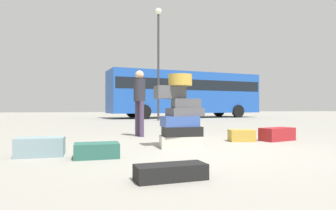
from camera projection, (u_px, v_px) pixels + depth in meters
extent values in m
plane|color=gray|center=(199.00, 148.00, 5.33)|extent=(80.00, 80.00, 0.00)
cube|color=beige|center=(181.00, 142.00, 5.39)|extent=(0.80, 0.56, 0.22)
cube|color=black|center=(182.00, 131.00, 5.38)|extent=(0.72, 0.47, 0.17)
cube|color=#334F99|center=(180.00, 121.00, 5.39)|extent=(0.66, 0.43, 0.19)
cube|color=#4C4C51|center=(185.00, 112.00, 5.45)|extent=(0.68, 0.49, 0.15)
cube|color=#4C4C51|center=(186.00, 103.00, 5.46)|extent=(0.50, 0.32, 0.18)
cube|color=#4C4C51|center=(170.00, 92.00, 5.46)|extent=(0.56, 0.37, 0.24)
cylinder|color=#B28C33|center=(180.00, 80.00, 5.40)|extent=(0.44, 0.44, 0.21)
cube|color=black|center=(171.00, 172.00, 3.00)|extent=(0.76, 0.35, 0.16)
cube|color=#26594C|center=(97.00, 150.00, 4.30)|extent=(0.65, 0.40, 0.22)
cube|color=#B28C33|center=(241.00, 135.00, 6.39)|extent=(0.59, 0.45, 0.25)
cube|color=gray|center=(41.00, 147.00, 4.45)|extent=(0.69, 0.40, 0.29)
cube|color=maroon|center=(277.00, 134.00, 6.51)|extent=(0.87, 0.58, 0.29)
cylinder|color=#3F334C|center=(137.00, 119.00, 7.51)|extent=(0.12, 0.12, 0.89)
cylinder|color=#3F334C|center=(142.00, 119.00, 7.33)|extent=(0.12, 0.12, 0.89)
cylinder|color=#26262D|center=(139.00, 90.00, 7.42)|extent=(0.30, 0.30, 0.56)
sphere|color=tan|center=(139.00, 75.00, 7.43)|extent=(0.22, 0.22, 0.22)
cube|color=#1E4CA5|center=(186.00, 93.00, 20.72)|extent=(11.13, 4.05, 2.80)
cube|color=black|center=(186.00, 86.00, 20.72)|extent=(10.92, 4.04, 0.70)
cylinder|color=black|center=(219.00, 111.00, 23.24)|extent=(0.93, 0.38, 0.90)
cylinder|color=black|center=(238.00, 111.00, 20.93)|extent=(0.93, 0.38, 0.90)
cylinder|color=black|center=(133.00, 111.00, 20.48)|extent=(0.93, 0.38, 0.90)
cylinder|color=black|center=(144.00, 112.00, 18.18)|extent=(0.93, 0.38, 0.90)
cylinder|color=#333338|center=(158.00, 67.00, 16.22)|extent=(0.12, 0.12, 5.95)
sphere|color=#F2F2CC|center=(158.00, 11.00, 16.24)|extent=(0.36, 0.36, 0.36)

